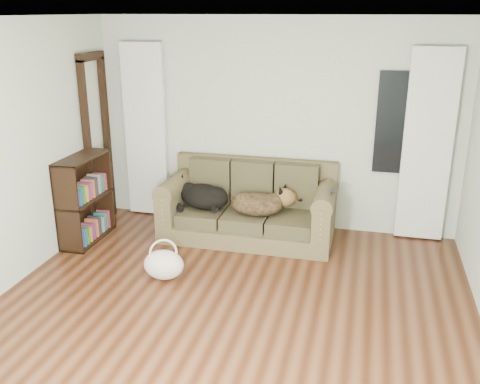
% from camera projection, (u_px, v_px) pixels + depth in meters
% --- Properties ---
extents(floor, '(5.00, 5.00, 0.00)m').
position_uv_depth(floor, '(222.00, 326.00, 4.73)').
color(floor, '#371A0C').
rests_on(floor, ground).
extents(ceiling, '(5.00, 5.00, 0.00)m').
position_uv_depth(ceiling, '(218.00, 17.00, 3.89)').
color(ceiling, white).
rests_on(ceiling, ground).
extents(wall_back, '(4.50, 0.04, 2.60)m').
position_uv_depth(wall_back, '(275.00, 125.00, 6.60)').
color(wall_back, '#AFBFA9').
rests_on(wall_back, ground).
extents(curtain_left, '(0.55, 0.08, 2.25)m').
position_uv_depth(curtain_left, '(146.00, 131.00, 6.97)').
color(curtain_left, white).
rests_on(curtain_left, ground).
extents(curtain_right, '(0.55, 0.08, 2.25)m').
position_uv_depth(curtain_right, '(427.00, 147.00, 6.17)').
color(curtain_right, white).
rests_on(curtain_right, ground).
extents(window_pane, '(0.50, 0.03, 1.20)m').
position_uv_depth(window_pane, '(398.00, 123.00, 6.22)').
color(window_pane, black).
rests_on(window_pane, wall_back).
extents(door_casing, '(0.07, 0.60, 2.10)m').
position_uv_depth(door_casing, '(98.00, 143.00, 6.77)').
color(door_casing, black).
rests_on(door_casing, ground).
extents(sofa, '(2.05, 0.88, 0.84)m').
position_uv_depth(sofa, '(248.00, 202.00, 6.45)').
color(sofa, brown).
rests_on(sofa, floor).
extents(dog_black_lab, '(0.83, 0.73, 0.29)m').
position_uv_depth(dog_black_lab, '(200.00, 197.00, 6.55)').
color(dog_black_lab, black).
rests_on(dog_black_lab, sofa).
extents(dog_shepherd, '(0.64, 0.46, 0.28)m').
position_uv_depth(dog_shepherd, '(260.00, 203.00, 6.32)').
color(dog_shepherd, black).
rests_on(dog_shepherd, sofa).
extents(tv_remote, '(0.06, 0.18, 0.02)m').
position_uv_depth(tv_remote, '(333.00, 190.00, 6.01)').
color(tv_remote, black).
rests_on(tv_remote, sofa).
extents(tote_bag, '(0.47, 0.39, 0.31)m').
position_uv_depth(tote_bag, '(164.00, 264.00, 5.52)').
color(tote_bag, beige).
rests_on(tote_bag, floor).
extents(bookshelf, '(0.34, 0.84, 1.04)m').
position_uv_depth(bookshelf, '(85.00, 200.00, 6.36)').
color(bookshelf, black).
rests_on(bookshelf, floor).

